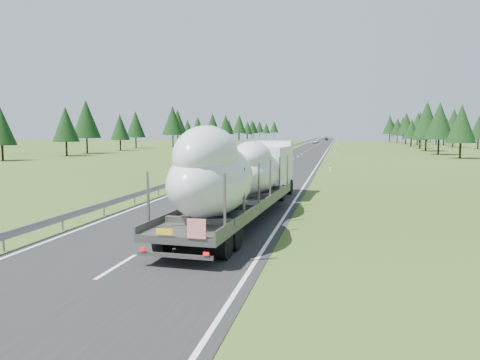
% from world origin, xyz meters
% --- Properties ---
extents(ground, '(400.00, 400.00, 0.00)m').
position_xyz_m(ground, '(0.00, 0.00, 0.00)').
color(ground, '#314818').
rests_on(ground, ground).
extents(road_surface, '(10.00, 400.00, 0.02)m').
position_xyz_m(road_surface, '(0.00, 100.00, 0.01)').
color(road_surface, black).
rests_on(road_surface, ground).
extents(guardrail, '(0.10, 400.00, 0.76)m').
position_xyz_m(guardrail, '(-5.30, 99.94, 0.60)').
color(guardrail, slate).
rests_on(guardrail, ground).
extents(marker_posts, '(0.13, 350.08, 1.00)m').
position_xyz_m(marker_posts, '(6.50, 155.00, 0.54)').
color(marker_posts, silver).
rests_on(marker_posts, ground).
extents(highway_sign, '(0.08, 0.90, 2.60)m').
position_xyz_m(highway_sign, '(7.20, 80.00, 1.81)').
color(highway_sign, slate).
rests_on(highway_sign, ground).
extents(tree_line_right, '(27.83, 356.68, 12.48)m').
position_xyz_m(tree_line_right, '(39.03, 135.10, 7.05)').
color(tree_line_right, black).
rests_on(tree_line_right, ground).
extents(tree_line_left, '(16.22, 357.08, 12.63)m').
position_xyz_m(tree_line_left, '(-44.27, 155.47, 7.19)').
color(tree_line_left, black).
rests_on(tree_line_left, ground).
extents(boat_truck, '(3.85, 21.32, 4.92)m').
position_xyz_m(boat_truck, '(2.52, 0.49, 2.50)').
color(boat_truck, silver).
rests_on(boat_truck, ground).
extents(distant_van, '(2.37, 5.09, 1.41)m').
position_xyz_m(distant_van, '(-1.42, 155.49, 0.71)').
color(distant_van, silver).
rests_on(distant_van, ground).
extents(distant_car_dark, '(1.62, 3.88, 1.31)m').
position_xyz_m(distant_car_dark, '(1.24, 213.09, 0.66)').
color(distant_car_dark, black).
rests_on(distant_car_dark, ground).
extents(distant_car_blue, '(1.65, 4.37, 1.42)m').
position_xyz_m(distant_car_blue, '(-0.66, 262.40, 0.71)').
color(distant_car_blue, '#181944').
rests_on(distant_car_blue, ground).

